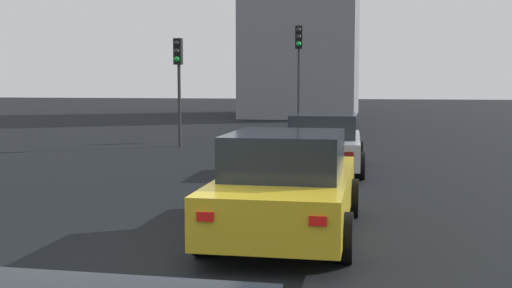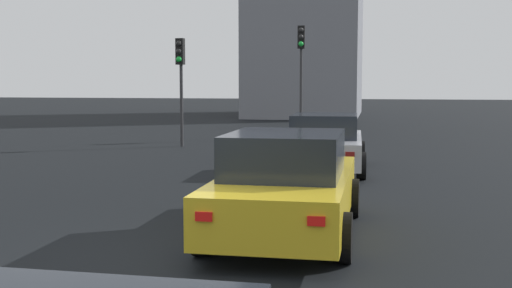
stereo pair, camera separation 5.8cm
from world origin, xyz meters
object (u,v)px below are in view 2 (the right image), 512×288
Objects in this scene: traffic_light_near_right at (180,69)px; car_yellow_left_second at (287,185)px; car_silver_left_lead at (325,143)px; traffic_light_near_left at (301,58)px.

car_yellow_left_second is at bearing 30.57° from traffic_light_near_right.
car_yellow_left_second is 1.20× the size of traffic_light_near_right.
traffic_light_near_right is at bearing 24.24° from car_yellow_left_second.
car_silver_left_lead is at bearing 0.14° from car_yellow_left_second.
car_silver_left_lead is at bearing 52.86° from traffic_light_near_right.
car_silver_left_lead is 1.04× the size of traffic_light_near_left.
traffic_light_near_right is (-4.16, 3.70, -0.50)m from traffic_light_near_left.
car_silver_left_lead is 9.81m from traffic_light_near_left.
traffic_light_near_right reaches higher than car_yellow_left_second.
car_yellow_left_second is at bearing 178.23° from car_silver_left_lead.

